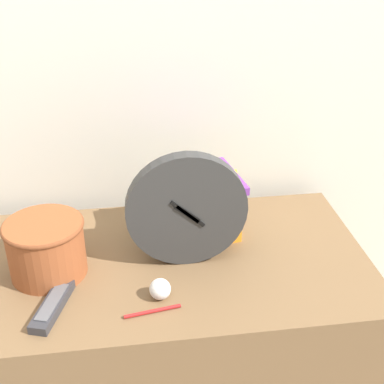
{
  "coord_description": "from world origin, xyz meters",
  "views": [
    {
      "loc": [
        -0.01,
        -0.78,
        1.48
      ],
      "look_at": [
        0.15,
        0.32,
        0.86
      ],
      "focal_mm": 50.0,
      "sensor_mm": 36.0,
      "label": 1
    }
  ],
  "objects": [
    {
      "name": "basket",
      "position": [
        -0.2,
        0.26,
        0.78
      ],
      "size": [
        0.18,
        0.18,
        0.14
      ],
      "color": "#994C28",
      "rests_on": "desk"
    },
    {
      "name": "tv_remote",
      "position": [
        -0.18,
        0.13,
        0.72
      ],
      "size": [
        0.09,
        0.16,
        0.02
      ],
      "color": "#333338",
      "rests_on": "desk"
    },
    {
      "name": "desk_clock",
      "position": [
        0.13,
        0.26,
        0.85
      ],
      "size": [
        0.28,
        0.04,
        0.28
      ],
      "color": "#333333",
      "rests_on": "desk"
    },
    {
      "name": "crumpled_paper_ball",
      "position": [
        0.05,
        0.13,
        0.73
      ],
      "size": [
        0.05,
        0.05,
        0.05
      ],
      "color": "white",
      "rests_on": "desk"
    },
    {
      "name": "pen",
      "position": [
        0.03,
        0.09,
        0.71
      ],
      "size": [
        0.12,
        0.03,
        0.01
      ],
      "color": "#B21E1E",
      "rests_on": "desk"
    },
    {
      "name": "desk",
      "position": [
        0.0,
        0.27,
        0.35
      ],
      "size": [
        1.14,
        0.54,
        0.71
      ],
      "color": "brown",
      "rests_on": "ground_plane"
    },
    {
      "name": "wall_back",
      "position": [
        0.0,
        0.61,
        1.2
      ],
      "size": [
        6.0,
        0.04,
        2.4
      ],
      "color": "silver",
      "rests_on": "ground_plane"
    },
    {
      "name": "book_stack",
      "position": [
        0.16,
        0.37,
        0.8
      ],
      "size": [
        0.25,
        0.22,
        0.17
      ],
      "color": "orange",
      "rests_on": "desk"
    }
  ]
}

